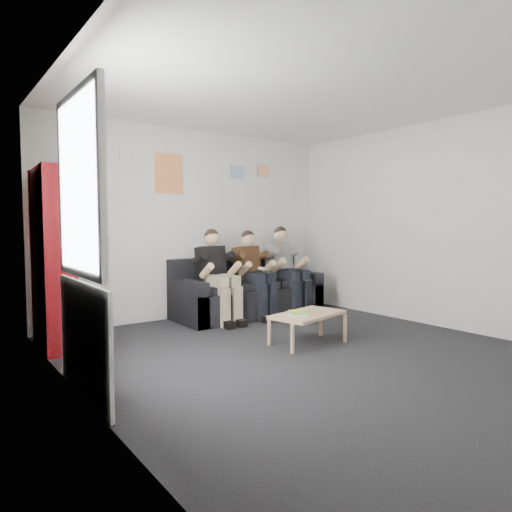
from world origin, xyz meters
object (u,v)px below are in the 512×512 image
(sofa, at_px, (247,294))
(person_right, at_px, (287,270))
(coffee_table, at_px, (308,317))
(person_middle, at_px, (255,274))
(bookshelf, at_px, (53,259))
(person_left, at_px, (218,276))

(sofa, height_order, person_right, person_right)
(coffee_table, relative_size, person_middle, 0.70)
(bookshelf, bearing_deg, person_right, 3.99)
(sofa, bearing_deg, coffee_table, -102.52)
(person_left, relative_size, person_middle, 1.02)
(sofa, distance_m, bookshelf, 2.81)
(sofa, height_order, bookshelf, bookshelf)
(sofa, distance_m, person_middle, 0.38)
(bookshelf, bearing_deg, person_left, 4.55)
(sofa, xyz_separation_m, bookshelf, (-2.72, -0.25, 0.67))
(person_middle, distance_m, person_right, 0.61)
(sofa, xyz_separation_m, person_middle, (0.00, -0.20, 0.33))
(bookshelf, xyz_separation_m, person_middle, (2.72, 0.05, -0.34))
(person_middle, bearing_deg, coffee_table, -111.90)
(sofa, distance_m, person_left, 0.73)
(person_middle, relative_size, person_right, 0.96)
(person_left, relative_size, person_right, 0.97)
(coffee_table, distance_m, person_middle, 1.64)
(coffee_table, xyz_separation_m, person_middle, (0.39, 1.56, 0.33))
(person_left, bearing_deg, person_right, 2.20)
(person_right, bearing_deg, bookshelf, 175.92)
(coffee_table, xyz_separation_m, person_left, (-0.22, 1.55, 0.34))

